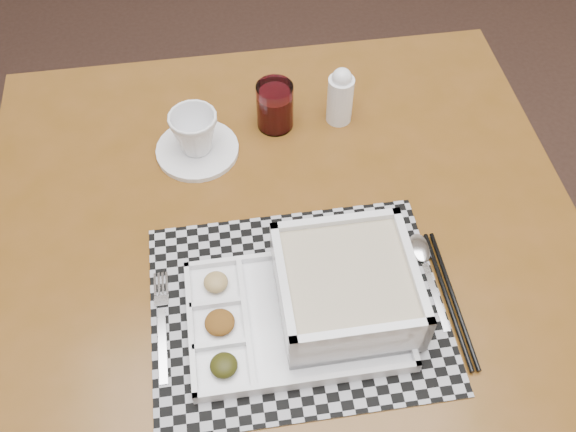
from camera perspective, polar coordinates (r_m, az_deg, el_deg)
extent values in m
cube|color=#5B3910|center=(1.06, -0.17, -3.26)|extent=(1.03, 1.03, 0.04)
cylinder|color=#5B3910|center=(1.66, -17.95, 0.53)|extent=(0.05, 0.05, 0.71)
cylinder|color=#5B3910|center=(1.71, 12.66, 4.08)|extent=(0.05, 0.05, 0.71)
cube|color=#5B3910|center=(1.38, -2.80, 10.07)|extent=(0.86, 0.06, 0.08)
cube|color=#5B3910|center=(1.16, -21.79, -7.29)|extent=(0.06, 0.86, 0.08)
cube|color=#5B3910|center=(1.22, 20.18, -2.14)|extent=(0.06, 0.86, 0.08)
cube|color=#9D9CA3|center=(0.98, 0.84, -8.08)|extent=(0.45, 0.37, 0.00)
cube|color=white|center=(0.97, 0.75, -8.94)|extent=(0.33, 0.23, 0.01)
cube|color=white|center=(1.01, -0.18, -3.40)|extent=(0.32, 0.02, 0.01)
cube|color=white|center=(0.91, 1.83, -14.42)|extent=(0.32, 0.02, 0.01)
cube|color=white|center=(0.96, -8.64, -9.75)|extent=(0.01, 0.22, 0.01)
cube|color=white|center=(0.98, 9.85, -7.32)|extent=(0.01, 0.22, 0.01)
cube|color=white|center=(0.95, -3.75, -9.20)|extent=(0.01, 0.20, 0.01)
cube|color=white|center=(0.94, -6.15, -11.32)|extent=(0.08, 0.01, 0.01)
cube|color=white|center=(0.97, -6.48, -7.73)|extent=(0.08, 0.01, 0.01)
ellipsoid|color=black|center=(0.92, -5.73, -13.07)|extent=(0.04, 0.04, 0.02)
ellipsoid|color=#512C0D|center=(0.95, -6.09, -9.39)|extent=(0.04, 0.04, 0.02)
ellipsoid|color=olive|center=(0.98, -6.44, -5.86)|extent=(0.04, 0.04, 0.02)
cube|color=white|center=(0.97, 5.08, -7.27)|extent=(0.20, 0.20, 0.01)
cube|color=white|center=(0.99, 4.14, -1.63)|extent=(0.20, 0.02, 0.08)
cube|color=white|center=(0.90, 6.45, -11.24)|extent=(0.20, 0.02, 0.08)
cube|color=white|center=(0.93, -0.43, -6.96)|extent=(0.02, 0.20, 0.08)
cube|color=white|center=(0.96, 10.69, -5.41)|extent=(0.02, 0.20, 0.08)
cube|color=#C0AE8F|center=(0.95, 5.21, -6.32)|extent=(0.18, 0.18, 0.07)
cube|color=silver|center=(0.97, -11.04, -11.22)|extent=(0.02, 0.12, 0.00)
cube|color=silver|center=(1.00, -11.18, -7.39)|extent=(0.02, 0.02, 0.00)
cube|color=silver|center=(1.02, -11.73, -5.99)|extent=(0.00, 0.04, 0.00)
cube|color=silver|center=(1.02, -11.39, -5.95)|extent=(0.00, 0.04, 0.00)
cube|color=silver|center=(1.02, -11.06, -5.92)|extent=(0.00, 0.04, 0.00)
cube|color=silver|center=(1.02, -10.72, -5.88)|extent=(0.00, 0.04, 0.00)
cube|color=silver|center=(1.01, 12.99, -6.99)|extent=(0.01, 0.12, 0.00)
ellipsoid|color=silver|center=(1.06, 11.64, -2.79)|extent=(0.04, 0.06, 0.01)
cylinder|color=black|center=(1.01, 13.97, -7.13)|extent=(0.01, 0.24, 0.01)
cylinder|color=black|center=(1.02, 14.50, -7.04)|extent=(0.01, 0.24, 0.01)
cylinder|color=white|center=(1.18, -8.05, 5.84)|extent=(0.15, 0.15, 0.01)
imported|color=white|center=(1.15, -8.30, 7.37)|extent=(0.10, 0.10, 0.08)
cylinder|color=white|center=(1.19, -1.17, 9.75)|extent=(0.07, 0.07, 0.09)
cylinder|color=#3B0409|center=(1.20, -1.16, 9.37)|extent=(0.06, 0.06, 0.07)
cylinder|color=white|center=(1.20, 4.64, 10.26)|extent=(0.05, 0.05, 0.10)
sphere|color=white|center=(1.17, 4.81, 12.17)|extent=(0.04, 0.04, 0.04)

